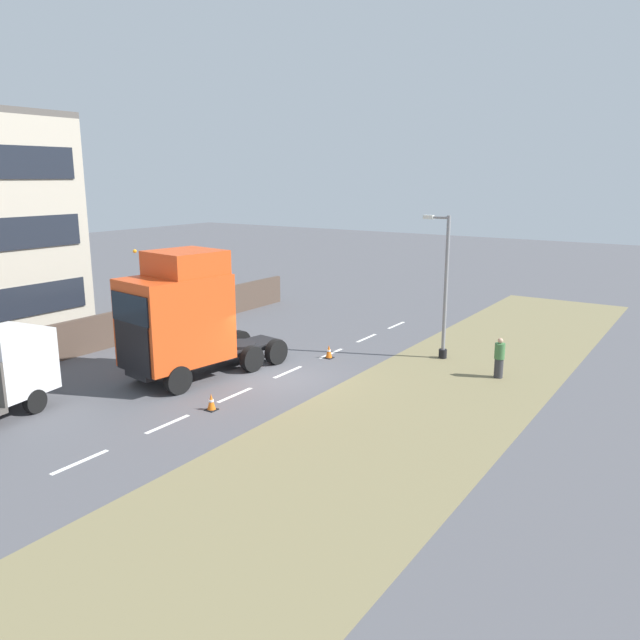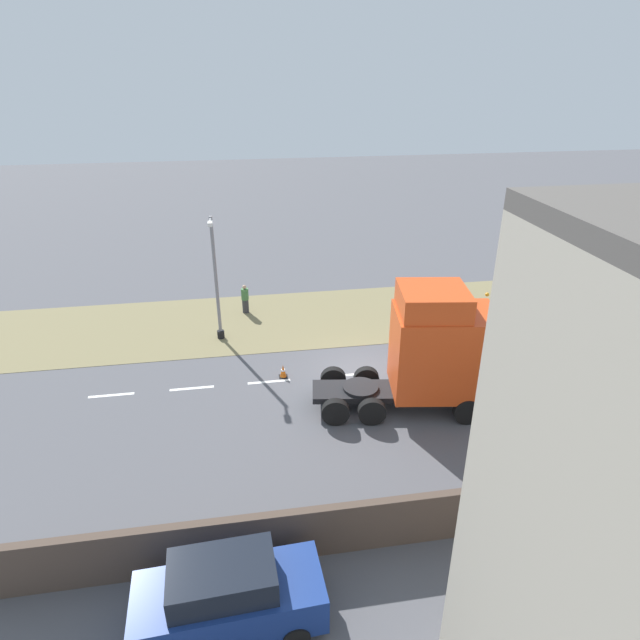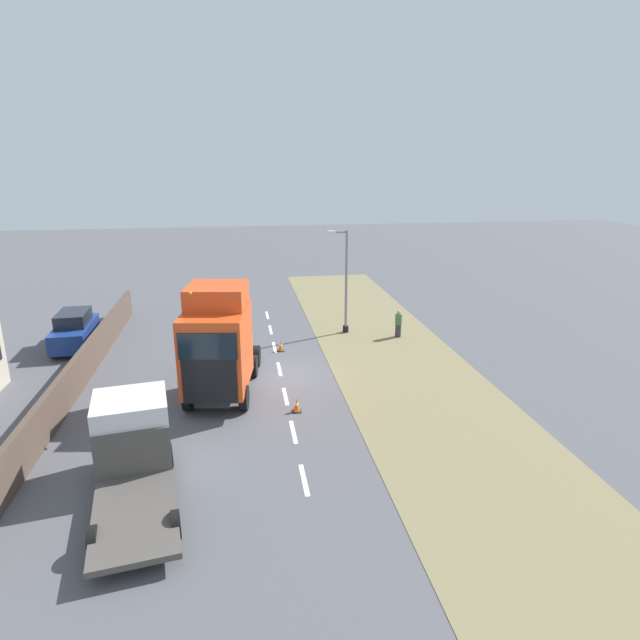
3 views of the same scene
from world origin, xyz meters
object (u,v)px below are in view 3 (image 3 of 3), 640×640
(flatbed_truck, at_px, (133,441))
(lamp_post, at_px, (345,287))
(pedestrian, at_px, (398,324))
(traffic_cone_trailing, at_px, (281,346))
(lorry_cab, at_px, (218,344))
(parked_car, at_px, (75,330))
(traffic_cone_lead, at_px, (297,405))

(flatbed_truck, distance_m, lamp_post, 17.04)
(lamp_post, bearing_deg, pedestrian, 155.71)
(pedestrian, bearing_deg, traffic_cone_trailing, 10.91)
(flatbed_truck, distance_m, traffic_cone_trailing, 12.70)
(lorry_cab, height_order, parked_car, lorry_cab)
(lamp_post, height_order, traffic_cone_trailing, lamp_post)
(lorry_cab, distance_m, flatbed_truck, 6.45)
(lamp_post, height_order, pedestrian, lamp_post)
(parked_car, bearing_deg, traffic_cone_trailing, 165.30)
(lamp_post, height_order, traffic_cone_lead, lamp_post)
(flatbed_truck, distance_m, parked_car, 14.73)
(lorry_cab, bearing_deg, pedestrian, -137.08)
(traffic_cone_trailing, bearing_deg, traffic_cone_lead, 90.15)
(flatbed_truck, height_order, traffic_cone_trailing, flatbed_truck)
(parked_car, relative_size, traffic_cone_trailing, 7.68)
(flatbed_truck, xyz_separation_m, traffic_cone_lead, (-5.63, -4.03, -1.13))
(lamp_post, xyz_separation_m, traffic_cone_lead, (4.00, 9.96, -2.47))
(lorry_cab, distance_m, traffic_cone_lead, 4.18)
(parked_car, height_order, traffic_cone_lead, parked_car)
(pedestrian, bearing_deg, lamp_post, -24.29)
(flatbed_truck, height_order, parked_car, flatbed_truck)
(lorry_cab, distance_m, traffic_cone_trailing, 6.67)
(flatbed_truck, height_order, pedestrian, flatbed_truck)
(parked_car, xyz_separation_m, pedestrian, (-17.96, 1.02, -0.20))
(traffic_cone_lead, relative_size, traffic_cone_trailing, 1.00)
(flatbed_truck, bearing_deg, traffic_cone_lead, 26.56)
(parked_car, height_order, lamp_post, lamp_post)
(lorry_cab, xyz_separation_m, flatbed_truck, (2.56, 5.83, -1.06))
(traffic_cone_lead, bearing_deg, parked_car, -41.17)
(flatbed_truck, distance_m, traffic_cone_lead, 7.02)
(traffic_cone_lead, height_order, traffic_cone_trailing, same)
(lamp_post, bearing_deg, lorry_cab, 49.07)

